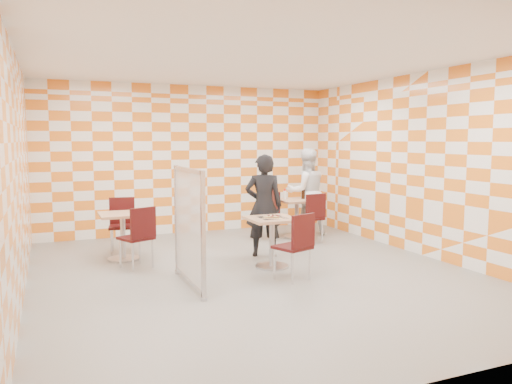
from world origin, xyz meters
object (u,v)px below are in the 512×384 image
man_dark (264,205)px  chair_main_front (297,241)px  chair_empty_near (139,233)px  chair_empty_far (122,220)px  sport_bottle (285,195)px  soda_bottle (303,194)px  empty_table (123,228)px  chair_second_front (312,214)px  main_table (272,234)px  second_table (297,212)px  chair_second_side (270,211)px  man_white (306,192)px  partition (189,226)px

man_dark → chair_main_front: bearing=104.9°
chair_empty_near → chair_empty_far: same height
sport_bottle → soda_bottle: (0.34, -0.13, 0.01)m
empty_table → chair_empty_far: (0.07, 0.58, 0.04)m
chair_empty_far → chair_second_front: bearing=-10.1°
chair_main_front → man_dark: man_dark is taller
man_dark → chair_empty_near: bearing=23.1°
empty_table → chair_empty_far: bearing=83.3°
main_table → man_dark: 0.81m
second_table → soda_bottle: 0.37m
chair_second_side → sport_bottle: size_ratio=4.62×
man_white → sport_bottle: 0.51m
chair_second_front → second_table: bearing=91.7°
man_white → chair_empty_far: bearing=9.6°
main_table → chair_empty_far: (-1.92, 1.91, 0.04)m
man_white → sport_bottle: size_ratio=8.64×
main_table → second_table: (1.40, 1.90, 0.00)m
empty_table → chair_second_side: (2.84, 0.62, 0.04)m
empty_table → chair_main_front: 2.93m
second_table → chair_empty_far: chair_empty_far is taller
man_dark → empty_table: bearing=5.7°
chair_main_front → second_table: bearing=62.8°
chair_empty_near → main_table: bearing=-19.8°
chair_empty_far → partition: bearing=-77.6°
main_table → partition: (-1.40, -0.48, 0.28)m
main_table → soda_bottle: bearing=51.1°
man_white → soda_bottle: man_white is taller
second_table → man_dark: bearing=-135.9°
man_white → soda_bottle: bearing=54.8°
second_table → chair_main_front: 3.05m
second_table → empty_table: same height
chair_second_side → man_white: size_ratio=0.54×
soda_bottle → chair_second_front: bearing=-101.7°
partition → man_dark: size_ratio=0.93×
chair_second_side → soda_bottle: (0.69, -0.05, 0.31)m
chair_second_side → chair_empty_far: bearing=-179.1°
soda_bottle → man_dark: bearing=-138.9°
main_table → sport_bottle: bearing=59.5°
second_table → partition: size_ratio=0.48×
chair_second_side → partition: (-2.25, -2.43, 0.25)m
empty_table → chair_second_side: 2.91m
chair_empty_far → soda_bottle: bearing=-0.0°
chair_empty_far → man_white: bearing=2.9°
chair_empty_near → man_white: 3.84m
chair_second_front → sport_bottle: bearing=106.8°
chair_empty_near → partition: size_ratio=0.60×
main_table → chair_second_side: (0.85, 1.96, 0.04)m
main_table → chair_empty_far: 2.71m
chair_empty_far → man_white: man_white is taller
man_white → soda_bottle: 0.25m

